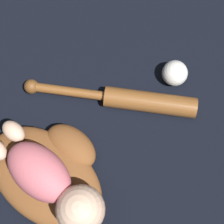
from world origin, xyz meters
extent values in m
plane|color=black|center=(0.00, 0.00, 0.00)|extent=(6.00, 6.00, 0.00)
ellipsoid|color=brown|center=(0.02, 0.04, 0.04)|extent=(0.38, 0.28, 0.07)
ellipsoid|color=brown|center=(0.04, 0.14, 0.04)|extent=(0.17, 0.13, 0.07)
ellipsoid|color=#D16670|center=(0.02, 0.04, 0.12)|extent=(0.20, 0.15, 0.10)
sphere|color=beige|center=(0.15, 0.01, 0.13)|extent=(0.12, 0.12, 0.12)
ellipsoid|color=beige|center=(-0.10, 0.10, 0.10)|extent=(0.08, 0.06, 0.05)
cylinder|color=brown|center=(0.17, 0.36, 0.03)|extent=(0.26, 0.14, 0.06)
cylinder|color=brown|center=(-0.05, 0.28, 0.03)|extent=(0.21, 0.10, 0.03)
sphere|color=brown|center=(-0.15, 0.24, 0.03)|extent=(0.04, 0.04, 0.04)
sphere|color=white|center=(0.20, 0.47, 0.04)|extent=(0.07, 0.07, 0.07)
camera|label=1|loc=(0.24, 0.00, 1.03)|focal=60.00mm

